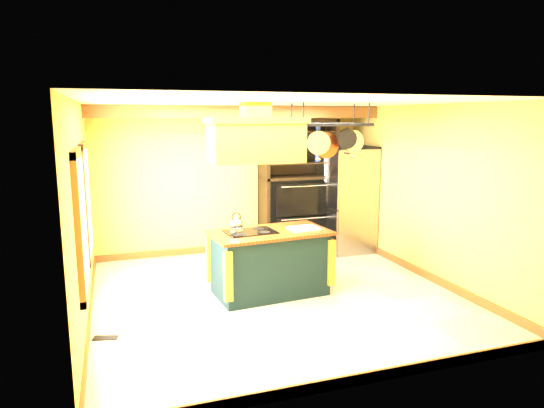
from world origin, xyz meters
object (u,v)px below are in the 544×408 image
range_hood (255,138)px  refrigerator (346,201)px  kitchen_island (269,262)px  pot_rack (330,132)px  hutch (297,201)px

range_hood → refrigerator: (2.32, 1.80, -1.28)m
refrigerator → kitchen_island: bearing=-139.6°
kitchen_island → refrigerator: (2.12, 1.80, 0.48)m
pot_rack → refrigerator: 2.55m
kitchen_island → pot_rack: bearing=-4.4°
kitchen_island → range_hood: (-0.20, -0.00, 1.76)m
range_hood → pot_rack: bearing=0.7°
range_hood → pot_rack: size_ratio=1.10×
refrigerator → pot_rack: bearing=-124.1°
kitchen_island → hutch: hutch is taller
range_hood → hutch: 2.88m
hutch → kitchen_island: bearing=-120.3°
pot_rack → hutch: (0.34, 2.12, -1.35)m
pot_rack → refrigerator: bearing=55.9°
pot_rack → refrigerator: (1.21, 1.79, -1.35)m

